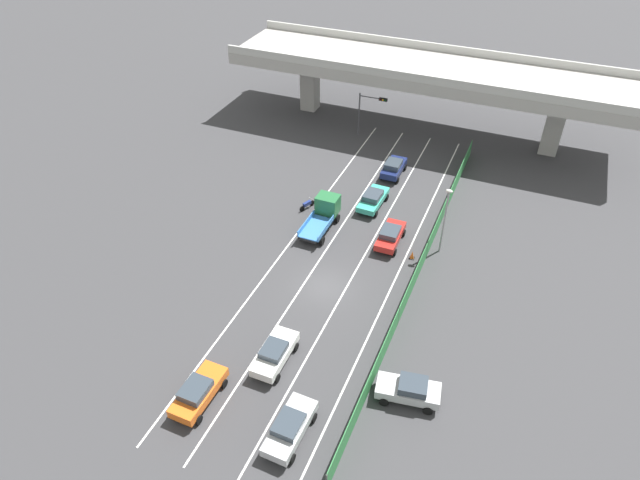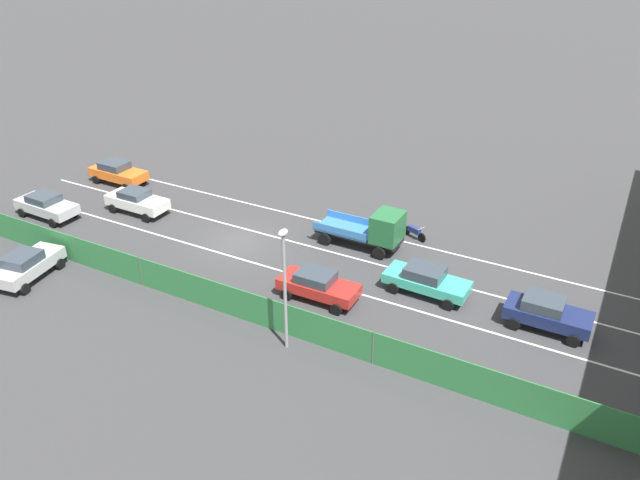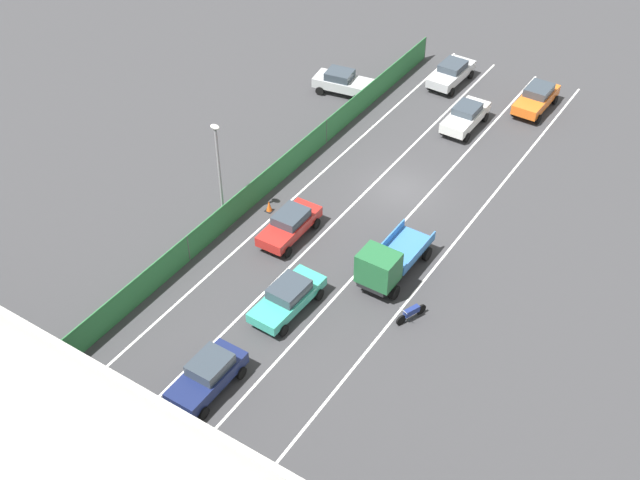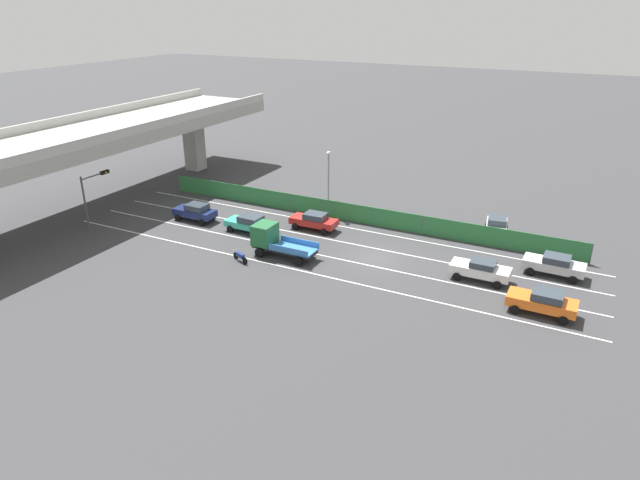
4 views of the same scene
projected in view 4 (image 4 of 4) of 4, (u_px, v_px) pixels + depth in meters
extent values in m
plane|color=#38383A|center=(376.00, 257.00, 47.02)|extent=(300.00, 300.00, 0.00)
cube|color=silver|center=(291.00, 268.00, 45.06)|extent=(0.14, 46.61, 0.01)
cube|color=silver|center=(311.00, 253.00, 47.85)|extent=(0.14, 46.61, 0.01)
cube|color=silver|center=(328.00, 239.00, 50.63)|extent=(0.14, 46.61, 0.01)
cube|color=silver|center=(344.00, 227.00, 53.42)|extent=(0.14, 46.61, 0.01)
cube|color=#A09E99|center=(98.00, 136.00, 57.02)|extent=(45.98, 10.56, 1.26)
cube|color=#B2B2AD|center=(135.00, 130.00, 54.48)|extent=(45.98, 0.30, 0.90)
cube|color=#B2B2AD|center=(62.00, 121.00, 58.72)|extent=(45.98, 0.30, 0.90)
cube|color=#A09E99|center=(194.00, 144.00, 70.61)|extent=(1.93, 1.93, 6.57)
cube|color=#2D753D|center=(351.00, 213.00, 54.41)|extent=(0.06, 42.61, 1.80)
cylinder|color=#4C514C|center=(591.00, 254.00, 45.49)|extent=(0.10, 0.10, 1.80)
cylinder|color=#4C514C|center=(422.00, 225.00, 51.44)|extent=(0.10, 0.10, 1.80)
cylinder|color=#4C514C|center=(288.00, 202.00, 57.39)|extent=(0.10, 0.10, 1.80)
cylinder|color=#4C514C|center=(179.00, 183.00, 63.33)|extent=(0.10, 0.10, 1.80)
cube|color=teal|center=(250.00, 224.00, 51.91)|extent=(1.96, 4.71, 0.55)
cube|color=#333D47|center=(251.00, 219.00, 51.62)|extent=(1.66, 2.10, 0.58)
cylinder|color=black|center=(230.00, 229.00, 52.06)|extent=(0.24, 0.65, 0.64)
cylinder|color=black|center=(242.00, 223.00, 53.52)|extent=(0.24, 0.65, 0.64)
cylinder|color=black|center=(258.00, 235.00, 50.65)|extent=(0.24, 0.65, 0.64)
cylinder|color=black|center=(269.00, 229.00, 52.11)|extent=(0.24, 0.65, 0.64)
cube|color=navy|center=(195.00, 212.00, 54.70)|extent=(1.78, 4.21, 0.67)
cube|color=#333D47|center=(197.00, 207.00, 54.33)|extent=(1.56, 1.96, 0.57)
cylinder|color=black|center=(178.00, 218.00, 54.77)|extent=(0.22, 0.64, 0.64)
cylinder|color=black|center=(190.00, 212.00, 56.22)|extent=(0.22, 0.64, 0.64)
cylinder|color=black|center=(201.00, 223.00, 53.57)|extent=(0.22, 0.64, 0.64)
cylinder|color=black|center=(213.00, 217.00, 55.02)|extent=(0.22, 0.64, 0.64)
cube|color=#B7BABC|center=(554.00, 265.00, 43.72)|extent=(1.92, 4.63, 0.66)
cube|color=#333D47|center=(557.00, 259.00, 43.43)|extent=(1.64, 2.00, 0.51)
cylinder|color=black|center=(530.00, 271.00, 43.87)|extent=(0.24, 0.65, 0.64)
cylinder|color=black|center=(534.00, 263.00, 45.33)|extent=(0.24, 0.65, 0.64)
cylinder|color=black|center=(573.00, 280.00, 42.50)|extent=(0.24, 0.65, 0.64)
cylinder|color=black|center=(575.00, 271.00, 43.96)|extent=(0.24, 0.65, 0.64)
cube|color=red|center=(314.00, 221.00, 52.53)|extent=(1.80, 4.45, 0.61)
cube|color=#333D47|center=(315.00, 216.00, 52.24)|extent=(1.56, 2.01, 0.53)
cylinder|color=black|center=(295.00, 227.00, 52.61)|extent=(0.23, 0.64, 0.64)
cylinder|color=black|center=(304.00, 221.00, 54.05)|extent=(0.23, 0.64, 0.64)
cylinder|color=black|center=(324.00, 232.00, 51.39)|extent=(0.23, 0.64, 0.64)
cylinder|color=black|center=(332.00, 226.00, 52.82)|extent=(0.23, 0.64, 0.64)
cube|color=silver|center=(480.00, 270.00, 42.92)|extent=(1.77, 4.47, 0.68)
cube|color=#333D47|center=(483.00, 264.00, 42.63)|extent=(1.55, 1.84, 0.48)
cylinder|color=black|center=(457.00, 277.00, 43.03)|extent=(0.22, 0.64, 0.64)
cylinder|color=black|center=(462.00, 268.00, 44.48)|extent=(0.22, 0.64, 0.64)
cylinder|color=black|center=(497.00, 285.00, 41.76)|extent=(0.22, 0.64, 0.64)
cylinder|color=black|center=(502.00, 275.00, 43.21)|extent=(0.22, 0.64, 0.64)
cube|color=orange|center=(542.00, 303.00, 38.30)|extent=(1.88, 4.57, 0.68)
cube|color=#333D47|center=(548.00, 296.00, 37.93)|extent=(1.63, 2.06, 0.55)
cylinder|color=black|center=(515.00, 310.00, 38.42)|extent=(0.23, 0.64, 0.64)
cylinder|color=black|center=(519.00, 298.00, 39.90)|extent=(0.23, 0.64, 0.64)
cylinder|color=black|center=(563.00, 321.00, 37.09)|extent=(0.23, 0.64, 0.64)
cylinder|color=black|center=(566.00, 308.00, 38.57)|extent=(0.23, 0.64, 0.64)
cube|color=black|center=(285.00, 249.00, 46.88)|extent=(1.65, 5.48, 0.25)
cube|color=#236638|center=(265.00, 234.00, 47.29)|extent=(2.05, 1.65, 1.75)
cube|color=#3875BC|center=(294.00, 249.00, 46.43)|extent=(2.06, 3.69, 0.10)
cube|color=#3875BC|center=(288.00, 250.00, 45.53)|extent=(0.09, 3.68, 0.52)
cube|color=#3875BC|center=(300.00, 242.00, 47.13)|extent=(0.09, 3.68, 0.52)
cylinder|color=black|center=(259.00, 253.00, 46.95)|extent=(0.26, 0.80, 0.80)
cylinder|color=black|center=(272.00, 244.00, 48.63)|extent=(0.26, 0.80, 0.80)
cylinder|color=black|center=(298.00, 261.00, 45.38)|extent=(0.26, 0.80, 0.80)
cylinder|color=black|center=(310.00, 252.00, 47.06)|extent=(0.26, 0.80, 0.80)
cylinder|color=black|center=(236.00, 256.00, 46.61)|extent=(0.32, 0.59, 0.60)
cylinder|color=black|center=(245.00, 261.00, 45.68)|extent=(0.32, 0.59, 0.60)
cube|color=navy|center=(240.00, 255.00, 46.04)|extent=(0.60, 0.96, 0.36)
cylinder|color=#B2B2B2|center=(236.00, 249.00, 46.30)|extent=(0.57, 0.25, 0.03)
cube|color=#B2B5B7|center=(496.00, 228.00, 50.94)|extent=(4.45, 2.47, 0.68)
cube|color=#333D47|center=(497.00, 221.00, 50.95)|extent=(2.09, 1.87, 0.55)
cylinder|color=black|center=(506.00, 240.00, 49.63)|extent=(0.67, 0.32, 0.64)
cylinder|color=black|center=(485.00, 238.00, 50.14)|extent=(0.67, 0.32, 0.64)
cylinder|color=black|center=(506.00, 229.00, 52.14)|extent=(0.67, 0.32, 0.64)
cylinder|color=black|center=(486.00, 226.00, 52.65)|extent=(0.67, 0.32, 0.64)
cylinder|color=#47474C|center=(85.00, 204.00, 51.64)|extent=(0.18, 0.18, 5.20)
cylinder|color=#47474C|center=(94.00, 176.00, 52.01)|extent=(3.10, 0.13, 0.12)
cube|color=black|center=(105.00, 172.00, 53.03)|extent=(0.96, 0.28, 0.32)
sphere|color=#390706|center=(103.00, 173.00, 52.71)|extent=(0.20, 0.20, 0.20)
sphere|color=#EFA319|center=(106.00, 172.00, 52.96)|extent=(0.20, 0.20, 0.20)
sphere|color=black|center=(108.00, 172.00, 53.20)|extent=(0.20, 0.20, 0.20)
cylinder|color=gray|center=(328.00, 185.00, 55.50)|extent=(0.16, 0.16, 6.12)
ellipsoid|color=silver|center=(329.00, 153.00, 54.23)|extent=(0.60, 0.36, 0.28)
cone|color=orange|center=(337.00, 220.00, 54.13)|extent=(0.36, 0.36, 0.73)
cube|color=black|center=(337.00, 223.00, 54.26)|extent=(0.47, 0.47, 0.03)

